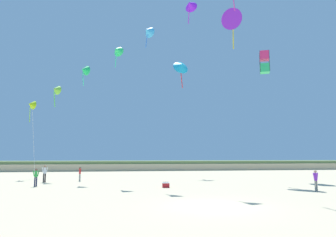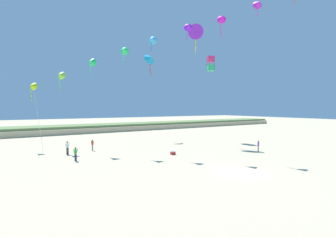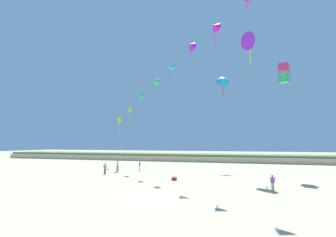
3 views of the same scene
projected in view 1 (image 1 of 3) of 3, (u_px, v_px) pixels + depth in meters
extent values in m
plane|color=beige|center=(215.00, 206.00, 15.63)|extent=(240.00, 240.00, 0.00)
cube|color=#BFAE8B|center=(146.00, 167.00, 58.81)|extent=(120.00, 9.53, 1.24)
cube|color=#6B844C|center=(146.00, 163.00, 58.91)|extent=(120.00, 8.10, 0.71)
cylinder|color=gray|center=(79.00, 177.00, 31.85)|extent=(0.11, 0.11, 0.76)
cylinder|color=gray|center=(80.00, 178.00, 31.74)|extent=(0.11, 0.11, 0.76)
cylinder|color=red|center=(80.00, 171.00, 31.88)|extent=(0.20, 0.20, 0.54)
cylinder|color=red|center=(79.00, 171.00, 32.01)|extent=(0.16, 0.19, 0.51)
cylinder|color=red|center=(81.00, 171.00, 31.75)|extent=(0.16, 0.19, 0.51)
sphere|color=brown|center=(80.00, 168.00, 31.92)|extent=(0.21, 0.21, 0.21)
cylinder|color=black|center=(44.00, 178.00, 30.18)|extent=(0.13, 0.13, 0.87)
cylinder|color=black|center=(45.00, 178.00, 30.26)|extent=(0.13, 0.13, 0.87)
cylinder|color=white|center=(45.00, 171.00, 30.31)|extent=(0.23, 0.23, 0.62)
cylinder|color=white|center=(43.00, 170.00, 30.22)|extent=(0.22, 0.16, 0.58)
cylinder|color=white|center=(47.00, 170.00, 30.42)|extent=(0.22, 0.16, 0.58)
sphere|color=#9E7051|center=(45.00, 166.00, 30.37)|extent=(0.24, 0.24, 0.24)
cylinder|color=#282D4C|center=(35.00, 182.00, 26.05)|extent=(0.11, 0.11, 0.79)
cylinder|color=#282D4C|center=(36.00, 182.00, 26.12)|extent=(0.11, 0.11, 0.79)
cylinder|color=green|center=(36.00, 174.00, 26.17)|extent=(0.21, 0.21, 0.56)
cylinder|color=green|center=(34.00, 174.00, 26.09)|extent=(0.20, 0.14, 0.53)
cylinder|color=green|center=(38.00, 173.00, 26.27)|extent=(0.20, 0.14, 0.53)
sphere|color=brown|center=(36.00, 170.00, 26.22)|extent=(0.21, 0.21, 0.21)
cylinder|color=gray|center=(316.00, 186.00, 22.31)|extent=(0.12, 0.12, 0.80)
cylinder|color=gray|center=(317.00, 186.00, 22.37)|extent=(0.12, 0.12, 0.80)
cylinder|color=purple|center=(316.00, 177.00, 22.42)|extent=(0.21, 0.21, 0.56)
cylinder|color=purple|center=(314.00, 176.00, 22.35)|extent=(0.20, 0.13, 0.53)
cylinder|color=purple|center=(317.00, 176.00, 22.51)|extent=(0.20, 0.13, 0.53)
sphere|color=tan|center=(315.00, 171.00, 22.47)|extent=(0.22, 0.22, 0.22)
cone|color=#A4D813|center=(31.00, 105.00, 37.37)|extent=(1.39, 1.37, 1.19)
cylinder|color=#8EE539|center=(30.00, 114.00, 37.29)|extent=(0.16, 0.26, 2.01)
cone|color=#79CE3B|center=(56.00, 89.00, 35.51)|extent=(1.38, 1.32, 1.18)
cylinder|color=#57E539|center=(54.00, 99.00, 35.43)|extent=(0.24, 0.17, 1.87)
cone|color=#19C35F|center=(84.00, 70.00, 33.42)|extent=(1.30, 1.28, 1.12)
cylinder|color=#39E5A9|center=(83.00, 79.00, 33.36)|extent=(0.22, 0.10, 1.58)
cone|color=#24D167|center=(117.00, 50.00, 31.28)|extent=(1.39, 1.32, 1.19)
cylinder|color=#39E5A5|center=(116.00, 60.00, 31.22)|extent=(0.18, 0.13, 1.60)
cone|color=#37A6E9|center=(148.00, 31.00, 29.59)|extent=(1.35, 1.33, 1.16)
cylinder|color=#397BE5|center=(147.00, 41.00, 29.54)|extent=(0.23, 0.11, 1.47)
cone|color=#821BEE|center=(190.00, 5.00, 27.32)|extent=(1.41, 1.34, 1.22)
cylinder|color=#B639E5|center=(189.00, 16.00, 27.27)|extent=(0.17, 0.16, 1.56)
cylinder|color=silver|center=(33.00, 140.00, 36.50)|extent=(1.06, 0.75, 9.22)
cone|color=purple|center=(233.00, 20.00, 35.77)|extent=(2.75, 2.60, 2.66)
cone|color=yellow|center=(233.00, 19.00, 35.77)|extent=(1.55, 1.47, 1.47)
cylinder|color=yellow|center=(233.00, 36.00, 35.51)|extent=(0.20, 0.40, 3.21)
cube|color=#2BBF6C|center=(265.00, 69.00, 36.84)|extent=(1.44, 1.44, 1.08)
cube|color=#E52D6B|center=(264.00, 56.00, 37.04)|extent=(1.44, 1.44, 1.08)
cylinder|color=black|center=(269.00, 63.00, 37.32)|extent=(0.04, 0.04, 2.70)
cylinder|color=black|center=(260.00, 64.00, 37.60)|extent=(0.04, 0.04, 2.70)
cylinder|color=black|center=(260.00, 61.00, 36.56)|extent=(0.04, 0.04, 2.70)
cylinder|color=black|center=(269.00, 61.00, 36.27)|extent=(0.04, 0.04, 2.70)
cone|color=#1DB0E0|center=(181.00, 66.00, 42.61)|extent=(2.51, 2.09, 2.30)
cone|color=red|center=(181.00, 66.00, 42.61)|extent=(1.39, 1.19, 1.29)
cylinder|color=red|center=(181.00, 78.00, 42.39)|extent=(0.42, 0.28, 2.86)
cube|color=red|center=(166.00, 185.00, 25.10)|extent=(0.56, 0.40, 0.36)
cube|color=white|center=(166.00, 183.00, 25.13)|extent=(0.58, 0.41, 0.06)
cylinder|color=black|center=(166.00, 182.00, 25.14)|extent=(0.45, 0.03, 0.03)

